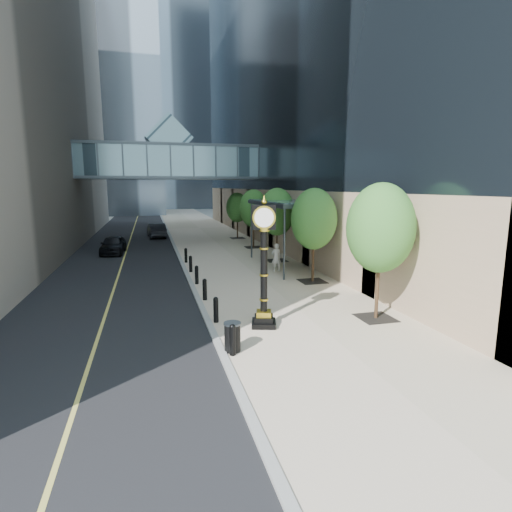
{
  "coord_description": "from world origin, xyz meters",
  "views": [
    {
      "loc": [
        -5.06,
        -10.63,
        5.32
      ],
      "look_at": [
        -0.24,
        7.32,
        2.05
      ],
      "focal_mm": 28.0,
      "sensor_mm": 36.0,
      "label": 1
    }
  ],
  "objects_px": {
    "pedestrian": "(276,257)",
    "car_far": "(156,230)",
    "trash_bin": "(232,338)",
    "car_near": "(113,245)",
    "street_clock": "(264,273)"
  },
  "relations": [
    {
      "from": "pedestrian",
      "to": "car_near",
      "type": "height_order",
      "value": "pedestrian"
    },
    {
      "from": "street_clock",
      "to": "trash_bin",
      "type": "xyz_separation_m",
      "value": [
        -1.62,
        -1.99,
        -1.62
      ]
    },
    {
      "from": "trash_bin",
      "to": "pedestrian",
      "type": "bearing_deg",
      "value": 65.6
    },
    {
      "from": "street_clock",
      "to": "car_far",
      "type": "xyz_separation_m",
      "value": [
        -3.36,
        28.69,
        -1.37
      ]
    },
    {
      "from": "pedestrian",
      "to": "car_far",
      "type": "xyz_separation_m",
      "value": [
        -6.85,
        19.42,
        -0.18
      ]
    },
    {
      "from": "trash_bin",
      "to": "car_near",
      "type": "xyz_separation_m",
      "value": [
        -5.26,
        21.19,
        0.23
      ]
    },
    {
      "from": "street_clock",
      "to": "pedestrian",
      "type": "height_order",
      "value": "street_clock"
    },
    {
      "from": "trash_bin",
      "to": "car_near",
      "type": "bearing_deg",
      "value": 103.94
    },
    {
      "from": "car_near",
      "to": "car_far",
      "type": "relative_size",
      "value": 0.94
    },
    {
      "from": "car_near",
      "to": "car_far",
      "type": "xyz_separation_m",
      "value": [
        3.52,
        9.49,
        0.02
      ]
    },
    {
      "from": "pedestrian",
      "to": "car_near",
      "type": "distance_m",
      "value": 14.36
    },
    {
      "from": "car_near",
      "to": "pedestrian",
      "type": "bearing_deg",
      "value": -40.02
    },
    {
      "from": "street_clock",
      "to": "trash_bin",
      "type": "distance_m",
      "value": 3.04
    },
    {
      "from": "street_clock",
      "to": "car_far",
      "type": "height_order",
      "value": "street_clock"
    },
    {
      "from": "car_far",
      "to": "car_near",
      "type": "bearing_deg",
      "value": 64.08
    }
  ]
}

